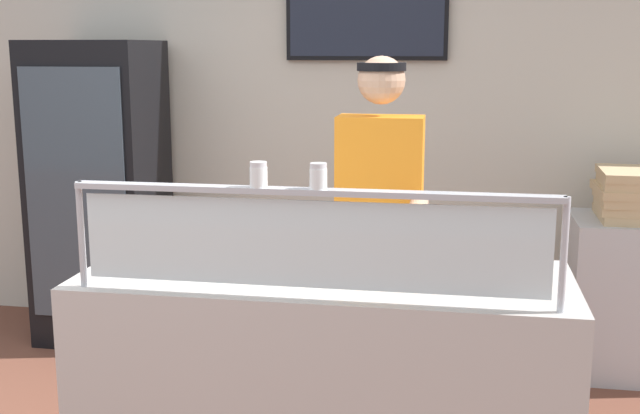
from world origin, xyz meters
name	(u,v)px	position (x,y,z in m)	size (l,w,h in m)	color
shop_rear_unit	(381,119)	(0.93, 2.45, 1.36)	(6.26, 0.13, 2.70)	beige
serving_counter	(325,391)	(0.93, 0.36, 0.47)	(1.86, 0.72, 0.95)	#BCB7B2
sneeze_guard	(310,228)	(0.93, 0.06, 1.20)	(1.68, 0.06, 0.38)	#B2B5BC
pizza_tray	(335,264)	(0.95, 0.46, 0.97)	(0.43, 0.43, 0.04)	#9EA0A8
pizza_server	(334,259)	(0.95, 0.44, 0.99)	(0.07, 0.28, 0.01)	#ADAFB7
parmesan_shaker	(259,176)	(0.75, 0.06, 1.37)	(0.06, 0.06, 0.09)	white
pepper_flake_shaker	(318,178)	(0.96, 0.06, 1.37)	(0.06, 0.06, 0.09)	white
worker_figure	(380,226)	(1.08, 0.98, 1.01)	(0.41, 0.50, 1.76)	#23232D
drink_fridge	(100,192)	(-0.75, 2.00, 0.92)	(0.71, 0.64, 1.84)	black
prep_shelf	(633,296)	(2.39, 1.96, 0.44)	(0.70, 0.55, 0.88)	#B7BABF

